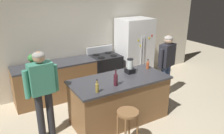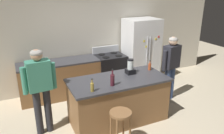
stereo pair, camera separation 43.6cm
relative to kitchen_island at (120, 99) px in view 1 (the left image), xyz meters
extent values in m
plane|color=beige|center=(0.00, 0.00, -0.46)|extent=(14.00, 14.00, 0.00)
cube|color=beige|center=(0.00, 1.95, 0.89)|extent=(8.00, 0.10, 2.70)
cube|color=brown|center=(0.00, 0.00, -0.02)|extent=(1.89, 0.85, 0.87)
cube|color=#333338|center=(0.00, 0.00, 0.43)|extent=(1.95, 0.91, 0.04)
cube|color=brown|center=(-0.80, 1.55, -0.02)|extent=(2.00, 0.64, 0.87)
cube|color=#333338|center=(-0.80, 1.55, 0.43)|extent=(2.00, 0.64, 0.04)
cube|color=silver|center=(1.43, 1.50, 0.45)|extent=(0.90, 0.70, 1.81)
cylinder|color=#B7BABF|center=(1.39, 1.13, 0.54)|extent=(0.02, 0.02, 0.82)
cylinder|color=#B7BABF|center=(1.47, 1.13, 0.54)|extent=(0.02, 0.02, 0.82)
cube|color=red|center=(1.74, 1.15, 0.91)|extent=(0.05, 0.01, 0.05)
cube|color=yellow|center=(1.37, 1.15, 0.68)|extent=(0.05, 0.01, 0.05)
cube|color=yellow|center=(1.30, 1.15, 0.84)|extent=(0.05, 0.01, 0.05)
cube|color=yellow|center=(1.66, 1.15, 0.86)|extent=(0.05, 0.01, 0.05)
cube|color=black|center=(0.50, 1.52, 0.00)|extent=(0.76, 0.64, 0.91)
cube|color=black|center=(0.50, 1.20, -0.05)|extent=(0.60, 0.01, 0.24)
cube|color=#B7BABF|center=(0.50, 1.81, 0.54)|extent=(0.76, 0.06, 0.18)
cylinder|color=black|center=(0.32, 1.37, 0.46)|extent=(0.18, 0.18, 0.01)
cylinder|color=black|center=(0.68, 1.37, 0.46)|extent=(0.18, 0.18, 0.01)
cylinder|color=black|center=(0.32, 1.67, 0.46)|extent=(0.18, 0.18, 0.01)
cylinder|color=black|center=(0.68, 1.67, 0.46)|extent=(0.18, 0.18, 0.01)
cylinder|color=#26262B|center=(-1.53, 0.20, -0.02)|extent=(0.14, 0.14, 0.88)
cylinder|color=#26262B|center=(-1.35, 0.22, -0.02)|extent=(0.14, 0.14, 0.88)
cube|color=#3F8C72|center=(-1.44, 0.21, 0.69)|extent=(0.42, 0.25, 0.54)
cylinder|color=#3F8C72|center=(-1.69, 0.19, 0.64)|extent=(0.10, 0.10, 0.49)
cylinder|color=#3F8C72|center=(-1.19, 0.23, 0.64)|extent=(0.10, 0.10, 0.49)
sphere|color=tan|center=(-1.44, 0.21, 1.06)|extent=(0.22, 0.22, 0.20)
ellipsoid|color=gray|center=(-1.44, 0.21, 1.10)|extent=(0.23, 0.23, 0.12)
cylinder|color=#384C7A|center=(1.60, 0.33, -0.05)|extent=(0.16, 0.16, 0.82)
cylinder|color=#384C7A|center=(1.43, 0.28, -0.05)|extent=(0.16, 0.16, 0.82)
cube|color=#26262D|center=(1.52, 0.30, 0.63)|extent=(0.44, 0.31, 0.54)
cylinder|color=#26262D|center=(1.76, 0.36, 0.58)|extent=(0.11, 0.11, 0.48)
cylinder|color=#26262D|center=(1.27, 0.24, 0.58)|extent=(0.11, 0.11, 0.48)
sphere|color=#D8AD8C|center=(1.52, 0.30, 1.00)|extent=(0.24, 0.24, 0.20)
ellipsoid|color=gray|center=(1.52, 0.30, 1.03)|extent=(0.25, 0.25, 0.12)
cylinder|color=brown|center=(-0.36, -0.81, 0.24)|extent=(0.36, 0.36, 0.04)
cylinder|color=brown|center=(-0.24, -0.93, -0.12)|extent=(0.04, 0.04, 0.67)
cylinder|color=brown|center=(-0.47, -0.69, -0.12)|extent=(0.04, 0.04, 0.67)
cylinder|color=brown|center=(-0.24, -0.69, -0.12)|extent=(0.04, 0.04, 0.67)
cylinder|color=brown|center=(-1.30, 1.55, 0.51)|extent=(0.14, 0.14, 0.12)
ellipsoid|color=#337A38|center=(-1.30, 1.55, 0.66)|extent=(0.20, 0.20, 0.18)
cube|color=black|center=(0.35, 0.16, 0.50)|extent=(0.17, 0.17, 0.10)
cylinder|color=silver|center=(0.35, 0.16, 0.65)|extent=(0.12, 0.12, 0.19)
cylinder|color=black|center=(0.35, 0.16, 0.75)|extent=(0.12, 0.12, 0.02)
cylinder|color=olive|center=(-0.65, -0.30, 0.53)|extent=(0.06, 0.06, 0.15)
cylinder|color=olive|center=(-0.65, -0.30, 0.64)|extent=(0.02, 0.02, 0.07)
cylinder|color=black|center=(-0.65, -0.30, 0.68)|extent=(0.03, 0.03, 0.02)
cylinder|color=#471923|center=(-0.23, -0.22, 0.56)|extent=(0.08, 0.08, 0.21)
cylinder|color=#471923|center=(-0.23, -0.22, 0.71)|extent=(0.03, 0.03, 0.09)
cylinder|color=black|center=(-0.23, -0.22, 0.76)|extent=(0.03, 0.03, 0.02)
cylinder|color=#B24C26|center=(0.83, 0.17, 0.52)|extent=(0.06, 0.06, 0.14)
cylinder|color=#B24C26|center=(0.83, 0.17, 0.62)|extent=(0.02, 0.02, 0.06)
cylinder|color=black|center=(0.83, 0.17, 0.66)|extent=(0.03, 0.03, 0.02)
camera|label=1|loc=(-2.15, -3.35, 2.14)|focal=35.45mm
camera|label=2|loc=(-1.77, -3.55, 2.14)|focal=35.45mm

